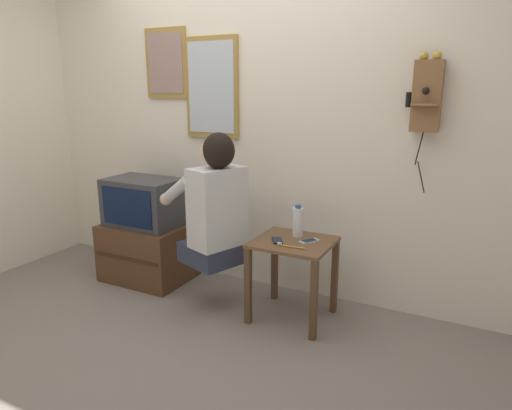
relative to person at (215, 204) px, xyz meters
The scene contains 13 objects.
ground_plane 0.87m from the person, 91.77° to the right, with size 14.00×14.00×0.00m, color slate.
wall_back 0.76m from the person, 91.37° to the left, with size 6.80×0.05×2.55m.
side_table 0.63m from the person, 12.76° to the left, with size 0.50×0.46×0.55m.
person is the anchor object (origin of this frame).
tv_stand 0.96m from the person, 165.64° to the left, with size 0.66×0.51×0.46m.
television 0.80m from the person, 167.00° to the left, with size 0.57×0.38×0.37m.
wall_phone_antique 1.49m from the person, 21.44° to the left, with size 0.21×0.19×0.84m.
framed_picture 1.31m from the person, 145.43° to the left, with size 0.38×0.03×0.53m.
wall_mirror 0.97m from the person, 122.76° to the left, with size 0.45×0.04×0.74m.
cell_phone_held 0.48m from the person, ahead, with size 0.12×0.14×0.01m.
cell_phone_spare 0.67m from the person, 12.77° to the left, with size 0.11×0.14×0.01m.
water_bottle 0.57m from the person, 23.42° to the left, with size 0.07×0.07×0.21m.
toothbrush 0.58m from the person, ahead, with size 0.18×0.02×0.02m.
Camera 1 is at (1.61, -2.05, 1.51)m, focal length 32.00 mm.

